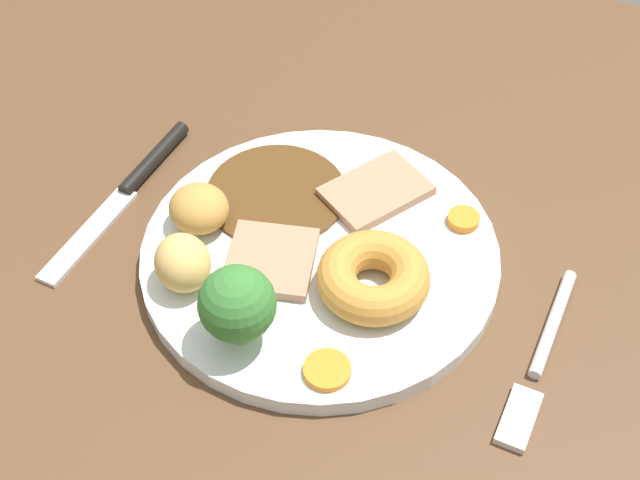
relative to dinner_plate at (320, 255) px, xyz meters
The scene contains 13 objects.
dining_table 3.18cm from the dinner_plate, 161.35° to the right, with size 120.00×84.00×3.60cm, color brown.
dinner_plate is the anchor object (origin of this frame).
gravy_pool 6.56cm from the dinner_plate, 36.51° to the right, with size 10.84×10.84×0.30cm, color #563819.
meat_slice_main 3.94cm from the dinner_plate, 43.88° to the left, with size 6.39×6.11×0.80cm, color tan.
meat_slice_under 7.10cm from the dinner_plate, 106.08° to the right, with size 7.66×5.26×0.80cm, color tan.
yorkshire_pudding 5.69cm from the dinner_plate, 156.25° to the left, with size 7.91×7.91×2.80cm, color #C68938.
roast_potato_left 9.53cm from the dinner_plate, ahead, with size 4.32×4.48×3.32cm, color #BC8C42.
roast_potato_right 10.28cm from the dinner_plate, 39.58° to the left, with size 4.48×3.88×3.89cm, color #D8B260.
carrot_coin_front 10.69cm from the dinner_plate, 114.82° to the left, with size 3.15×3.15×0.54cm, color orange.
carrot_coin_back 11.08cm from the dinner_plate, 143.70° to the right, with size 2.40×2.40×0.66cm, color orange.
broccoli_floret 10.35cm from the dinner_plate, 78.07° to the left, with size 5.15×5.15×6.18cm.
fork 17.26cm from the dinner_plate, behind, with size 2.21×15.30×0.90cm.
knife 16.78cm from the dinner_plate, ahead, with size 2.87×18.56×1.20cm.
Camera 1 is at (-14.42, 40.35, 54.03)cm, focal length 50.28 mm.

